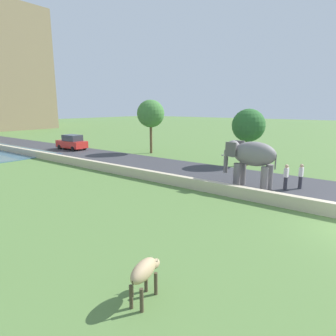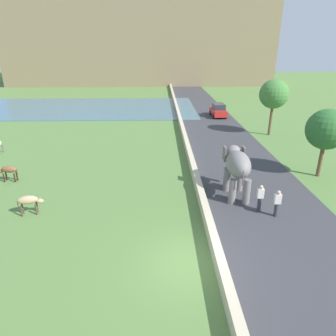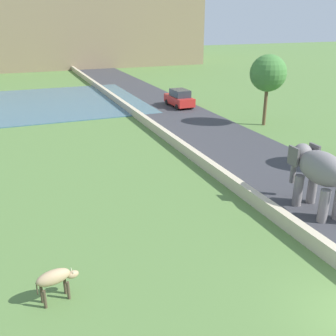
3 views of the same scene
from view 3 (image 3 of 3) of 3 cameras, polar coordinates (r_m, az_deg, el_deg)
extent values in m
cube|color=#38383D|center=(31.27, 6.00, 5.12)|extent=(7.00, 120.00, 0.06)
cube|color=beige|center=(27.88, 0.97, 3.91)|extent=(0.40, 110.00, 0.68)
ellipsoid|color=slate|center=(18.96, 21.47, -0.02)|extent=(1.45, 2.72, 1.50)
cylinder|color=slate|center=(19.83, 18.36, -3.19)|extent=(0.44, 0.44, 1.60)
cylinder|color=slate|center=(20.35, 20.21, -2.81)|extent=(0.44, 0.44, 1.60)
cylinder|color=slate|center=(18.65, 21.67, -5.22)|extent=(0.44, 0.44, 1.60)
ellipsoid|color=slate|center=(19.90, 18.89, 1.86)|extent=(1.02, 0.92, 1.10)
cube|color=#575454|center=(19.42, 17.77, 1.65)|extent=(0.13, 0.70, 0.90)
cube|color=#575454|center=(20.17, 20.46, 2.02)|extent=(0.13, 0.70, 0.90)
cylinder|color=slate|center=(20.53, 17.78, -0.06)|extent=(0.28, 0.28, 1.50)
cone|color=silver|center=(20.20, 17.54, 0.98)|extent=(0.13, 0.56, 0.17)
cone|color=silver|center=(20.46, 18.52, 1.13)|extent=(0.13, 0.56, 0.17)
cube|color=red|center=(40.24, 1.63, 9.83)|extent=(1.78, 4.03, 0.80)
cube|color=#2D333D|center=(39.92, 1.76, 10.83)|extent=(1.49, 2.23, 0.70)
cylinder|color=black|center=(41.17, -0.17, 9.53)|extent=(0.19, 0.60, 0.60)
cylinder|color=black|center=(41.81, 1.90, 9.70)|extent=(0.19, 0.60, 0.60)
cylinder|color=black|center=(38.84, 1.33, 8.81)|extent=(0.19, 0.60, 0.60)
cylinder|color=black|center=(39.52, 3.50, 8.99)|extent=(0.19, 0.60, 0.60)
ellipsoid|color=tan|center=(13.40, -16.33, -15.00)|extent=(1.17, 0.66, 0.50)
cylinder|color=#493D2C|center=(13.94, -14.74, -16.16)|extent=(0.10, 0.10, 0.65)
cylinder|color=#493D2C|center=(13.70, -14.28, -16.85)|extent=(0.10, 0.10, 0.65)
cylinder|color=#493D2C|center=(13.79, -17.87, -17.02)|extent=(0.10, 0.10, 0.65)
cylinder|color=#493D2C|center=(13.55, -17.47, -17.74)|extent=(0.10, 0.10, 0.65)
ellipsoid|color=tan|center=(13.63, -13.68, -14.79)|extent=(0.44, 0.32, 0.26)
cone|color=beige|center=(13.60, -13.88, -14.01)|extent=(0.04, 0.04, 0.12)
cone|color=beige|center=(13.46, -13.60, -14.40)|extent=(0.04, 0.04, 0.12)
cylinder|color=#493D2C|center=(13.42, -18.50, -16.29)|extent=(0.04, 0.04, 0.45)
cylinder|color=brown|center=(34.12, 13.95, 8.77)|extent=(0.28, 0.28, 3.29)
sphere|color=#427A38|center=(33.67, 14.36, 13.22)|extent=(2.97, 2.97, 2.97)
camera|label=1|loc=(8.56, -51.82, -12.09)|focal=30.85mm
camera|label=2|loc=(8.85, 95.14, -0.96)|focal=32.03mm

